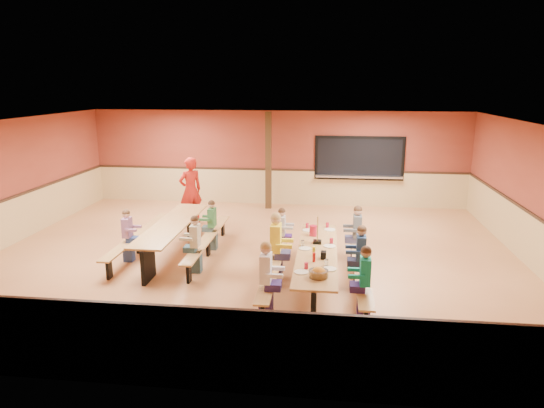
# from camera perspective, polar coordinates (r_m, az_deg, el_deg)

# --- Properties ---
(ground) EXTENTS (12.00, 12.00, 0.00)m
(ground) POSITION_cam_1_polar(r_m,az_deg,el_deg) (11.12, -2.25, -6.13)
(ground) COLOR #A4673E
(ground) RESTS_ON ground
(room_envelope) EXTENTS (12.04, 10.04, 3.02)m
(room_envelope) POSITION_cam_1_polar(r_m,az_deg,el_deg) (10.90, -2.28, -2.73)
(room_envelope) COLOR brown
(room_envelope) RESTS_ON ground
(kitchen_pass_through) EXTENTS (2.78, 0.28, 1.38)m
(kitchen_pass_through) POSITION_cam_1_polar(r_m,az_deg,el_deg) (15.47, 10.23, 5.11)
(kitchen_pass_through) COLOR black
(kitchen_pass_through) RESTS_ON ground
(structural_post) EXTENTS (0.18, 0.18, 3.00)m
(structural_post) POSITION_cam_1_polar(r_m,az_deg,el_deg) (15.00, -0.42, 5.10)
(structural_post) COLOR #312110
(structural_post) RESTS_ON ground
(cafeteria_table_main) EXTENTS (1.91, 3.70, 0.74)m
(cafeteria_table_main) POSITION_cam_1_polar(r_m,az_deg,el_deg) (9.33, 5.30, -6.78)
(cafeteria_table_main) COLOR #B08146
(cafeteria_table_main) RESTS_ON ground
(cafeteria_table_second) EXTENTS (1.91, 3.70, 0.74)m
(cafeteria_table_second) POSITION_cam_1_polar(r_m,az_deg,el_deg) (11.31, -11.64, -3.26)
(cafeteria_table_second) COLOR #B08146
(cafeteria_table_second) RESTS_ON ground
(seated_child_white_left) EXTENTS (0.40, 0.32, 1.26)m
(seated_child_white_left) POSITION_cam_1_polar(r_m,az_deg,el_deg) (8.25, -0.73, -8.77)
(seated_child_white_left) COLOR white
(seated_child_white_left) RESTS_ON ground
(seated_adult_yellow) EXTENTS (0.44, 0.36, 1.35)m
(seated_adult_yellow) POSITION_cam_1_polar(r_m,az_deg,el_deg) (9.64, 0.45, -5.07)
(seated_adult_yellow) COLOR yellow
(seated_adult_yellow) RESTS_ON ground
(seated_child_grey_left) EXTENTS (0.34, 0.28, 1.15)m
(seated_child_grey_left) POSITION_cam_1_polar(r_m,az_deg,el_deg) (10.77, 1.14, -3.55)
(seated_child_grey_left) COLOR #B6B6B6
(seated_child_grey_left) RESTS_ON ground
(seated_child_teal_right) EXTENTS (0.37, 0.31, 1.22)m
(seated_child_teal_right) POSITION_cam_1_polar(r_m,az_deg,el_deg) (8.33, 10.85, -9.00)
(seated_child_teal_right) COLOR #138D74
(seated_child_teal_right) RESTS_ON ground
(seated_child_navy_right) EXTENTS (0.38, 0.31, 1.22)m
(seated_child_navy_right) POSITION_cam_1_polar(r_m,az_deg,el_deg) (9.42, 10.38, -6.18)
(seated_child_navy_right) COLOR navy
(seated_child_navy_right) RESTS_ON ground
(seated_child_char_right) EXTENTS (0.39, 0.32, 1.25)m
(seated_child_char_right) POSITION_cam_1_polar(r_m,az_deg,el_deg) (10.74, 9.96, -3.55)
(seated_child_char_right) COLOR #4B5056
(seated_child_char_right) RESTS_ON ground
(seated_child_purple_sec) EXTENTS (0.35, 0.28, 1.16)m
(seated_child_purple_sec) POSITION_cam_1_polar(r_m,az_deg,el_deg) (11.08, -16.61, -3.62)
(seated_child_purple_sec) COLOR #885A80
(seated_child_purple_sec) RESTS_ON ground
(seated_child_green_sec) EXTENTS (0.35, 0.29, 1.17)m
(seated_child_green_sec) POSITION_cam_1_polar(r_m,az_deg,el_deg) (11.47, -7.05, -2.51)
(seated_child_green_sec) COLOR #2F6737
(seated_child_green_sec) RESTS_ON ground
(seated_child_tan_sec) EXTENTS (0.36, 0.30, 1.20)m
(seated_child_tan_sec) POSITION_cam_1_polar(r_m,az_deg,el_deg) (10.13, -8.98, -4.75)
(seated_child_tan_sec) COLOR beige
(seated_child_tan_sec) RESTS_ON ground
(standing_woman) EXTENTS (0.80, 0.78, 1.86)m
(standing_woman) POSITION_cam_1_polar(r_m,az_deg,el_deg) (13.69, -9.56, 1.60)
(standing_woman) COLOR #A91C13
(standing_woman) RESTS_ON ground
(punch_pitcher) EXTENTS (0.16, 0.16, 0.22)m
(punch_pitcher) POSITION_cam_1_polar(r_m,az_deg,el_deg) (10.12, 4.86, -3.14)
(punch_pitcher) COLOR #B6182F
(punch_pitcher) RESTS_ON cafeteria_table_main
(chip_bowl) EXTENTS (0.32, 0.32, 0.15)m
(chip_bowl) POSITION_cam_1_polar(r_m,az_deg,el_deg) (8.04, 5.51, -8.06)
(chip_bowl) COLOR orange
(chip_bowl) RESTS_ON cafeteria_table_main
(napkin_dispenser) EXTENTS (0.10, 0.14, 0.13)m
(napkin_dispenser) POSITION_cam_1_polar(r_m,az_deg,el_deg) (8.87, 6.07, -5.99)
(napkin_dispenser) COLOR black
(napkin_dispenser) RESTS_ON cafeteria_table_main
(condiment_mustard) EXTENTS (0.06, 0.06, 0.17)m
(condiment_mustard) POSITION_cam_1_polar(r_m,az_deg,el_deg) (8.99, 4.95, -5.56)
(condiment_mustard) COLOR yellow
(condiment_mustard) RESTS_ON cafeteria_table_main
(condiment_ketchup) EXTENTS (0.06, 0.06, 0.17)m
(condiment_ketchup) POSITION_cam_1_polar(r_m,az_deg,el_deg) (8.69, 4.96, -6.27)
(condiment_ketchup) COLOR #B2140F
(condiment_ketchup) RESTS_ON cafeteria_table_main
(table_paddle) EXTENTS (0.16, 0.16, 0.56)m
(table_paddle) POSITION_cam_1_polar(r_m,az_deg,el_deg) (9.65, 5.36, -3.85)
(table_paddle) COLOR black
(table_paddle) RESTS_ON cafeteria_table_main
(place_settings) EXTENTS (0.65, 3.30, 0.11)m
(place_settings) POSITION_cam_1_polar(r_m,az_deg,el_deg) (9.24, 5.34, -5.22)
(place_settings) COLOR beige
(place_settings) RESTS_ON cafeteria_table_main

